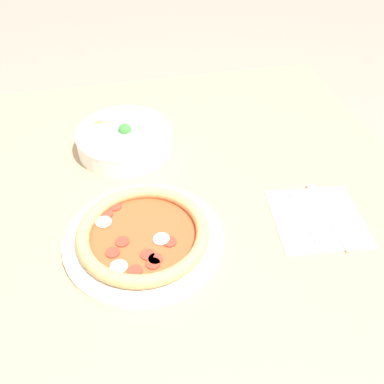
# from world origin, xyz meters

# --- Properties ---
(ground_plane) EXTENTS (8.00, 8.00, 0.00)m
(ground_plane) POSITION_xyz_m (0.00, 0.00, 0.00)
(ground_plane) COLOR gray
(dining_table) EXTENTS (1.10, 1.03, 0.77)m
(dining_table) POSITION_xyz_m (0.00, 0.00, 0.67)
(dining_table) COLOR tan
(dining_table) RESTS_ON ground_plane
(pizza) EXTENTS (0.31, 0.31, 0.04)m
(pizza) POSITION_xyz_m (-0.07, -0.13, 0.79)
(pizza) COLOR white
(pizza) RESTS_ON dining_table
(bowl) EXTENTS (0.23, 0.23, 0.07)m
(bowl) POSITION_xyz_m (-0.07, 0.18, 0.81)
(bowl) COLOR white
(bowl) RESTS_ON dining_table
(napkin) EXTENTS (0.20, 0.20, 0.00)m
(napkin) POSITION_xyz_m (0.29, -0.14, 0.78)
(napkin) COLOR white
(napkin) RESTS_ON dining_table
(fork) EXTENTS (0.02, 0.17, 0.00)m
(fork) POSITION_xyz_m (0.26, -0.14, 0.78)
(fork) COLOR silver
(fork) RESTS_ON napkin
(knife) EXTENTS (0.02, 0.19, 0.01)m
(knife) POSITION_xyz_m (0.31, -0.15, 0.78)
(knife) COLOR silver
(knife) RESTS_ON napkin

